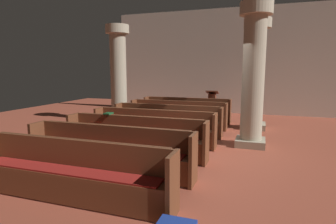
% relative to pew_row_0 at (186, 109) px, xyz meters
% --- Properties ---
extents(ground_plane, '(19.20, 19.20, 0.00)m').
position_rel_pew_row_0_xyz_m(ground_plane, '(1.06, -3.45, -0.46)').
color(ground_plane, '#9E4733').
extents(back_wall, '(10.00, 0.16, 4.50)m').
position_rel_pew_row_0_xyz_m(back_wall, '(1.06, 2.63, 1.79)').
color(back_wall, silver).
rests_on(back_wall, ground).
extents(pew_row_0, '(3.23, 0.46, 0.87)m').
position_rel_pew_row_0_xyz_m(pew_row_0, '(0.00, 0.00, 0.00)').
color(pew_row_0, brown).
rests_on(pew_row_0, ground).
extents(pew_row_1, '(3.23, 0.46, 0.87)m').
position_rel_pew_row_0_xyz_m(pew_row_1, '(0.00, -1.10, 0.00)').
color(pew_row_1, brown).
rests_on(pew_row_1, ground).
extents(pew_row_2, '(3.23, 0.47, 0.87)m').
position_rel_pew_row_0_xyz_m(pew_row_2, '(0.00, -2.21, 0.00)').
color(pew_row_2, brown).
rests_on(pew_row_2, ground).
extents(pew_row_3, '(3.23, 0.46, 0.87)m').
position_rel_pew_row_0_xyz_m(pew_row_3, '(0.00, -3.31, 0.00)').
color(pew_row_3, brown).
rests_on(pew_row_3, ground).
extents(pew_row_4, '(3.23, 0.46, 0.87)m').
position_rel_pew_row_0_xyz_m(pew_row_4, '(0.00, -4.41, 0.00)').
color(pew_row_4, brown).
rests_on(pew_row_4, ground).
extents(pew_row_5, '(3.23, 0.47, 0.87)m').
position_rel_pew_row_0_xyz_m(pew_row_5, '(0.00, -5.52, 0.00)').
color(pew_row_5, brown).
rests_on(pew_row_5, ground).
extents(pew_row_6, '(3.23, 0.46, 0.87)m').
position_rel_pew_row_0_xyz_m(pew_row_6, '(0.00, -6.62, 0.00)').
color(pew_row_6, brown).
rests_on(pew_row_6, ground).
extents(pillar_aisle_side, '(0.83, 0.83, 3.46)m').
position_rel_pew_row_0_xyz_m(pillar_aisle_side, '(2.39, -0.53, 1.34)').
color(pillar_aisle_side, '#9F967E').
rests_on(pillar_aisle_side, ground).
extents(pillar_far_side, '(0.83, 0.83, 3.46)m').
position_rel_pew_row_0_xyz_m(pillar_far_side, '(-2.34, -0.81, 1.34)').
color(pillar_far_side, '#9F967E').
rests_on(pillar_far_side, ground).
extents(pillar_aisle_rear, '(0.77, 0.77, 3.46)m').
position_rel_pew_row_0_xyz_m(pillar_aisle_rear, '(2.39, -2.74, 1.34)').
color(pillar_aisle_rear, '#9F967E').
rests_on(pillar_aisle_rear, ground).
extents(lectern, '(0.48, 0.45, 1.08)m').
position_rel_pew_row_0_xyz_m(lectern, '(0.74, 1.21, -0.01)').
color(lectern, '#492215').
rests_on(lectern, ground).
extents(hymn_book, '(0.15, 0.22, 0.04)m').
position_rel_pew_row_0_xyz_m(hymn_book, '(-0.76, -4.22, 0.42)').
color(hymn_book, '#194723').
rests_on(hymn_book, pew_row_4).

